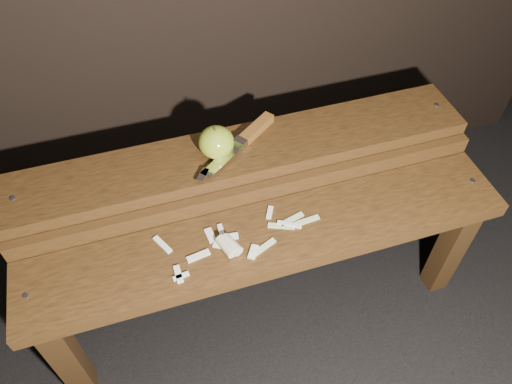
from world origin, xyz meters
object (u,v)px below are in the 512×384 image
object	(u,v)px
bench_front_tier	(271,253)
knife	(248,136)
bench_rear_tier	(244,172)
apple	(216,142)

from	to	relation	value
bench_front_tier	knife	size ratio (longest dim) A/B	4.83
bench_front_tier	bench_rear_tier	bearing A→B (deg)	90.00
bench_rear_tier	apple	world-z (taller)	apple
knife	apple	bearing A→B (deg)	-163.98
knife	bench_rear_tier	bearing A→B (deg)	-125.22
bench_front_tier	apple	size ratio (longest dim) A/B	13.06
apple	knife	bearing A→B (deg)	16.02
apple	bench_front_tier	bearing A→B (deg)	-73.61
bench_rear_tier	apple	bearing A→B (deg)	176.36
apple	bench_rear_tier	bearing A→B (deg)	-3.64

